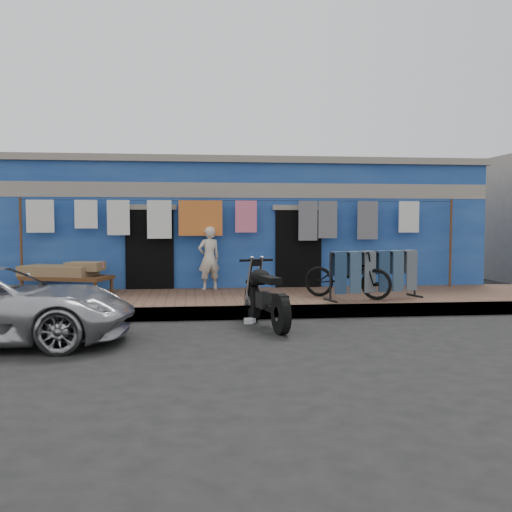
{
  "coord_description": "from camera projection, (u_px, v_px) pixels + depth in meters",
  "views": [
    {
      "loc": [
        -1.24,
        -8.9,
        1.81
      ],
      "look_at": [
        0.0,
        2.0,
        1.15
      ],
      "focal_mm": 40.0,
      "sensor_mm": 36.0,
      "label": 1
    }
  ],
  "objects": [
    {
      "name": "bicycle",
      "position": [
        347.0,
        269.0,
        11.63
      ],
      "size": [
        1.88,
        1.55,
        1.18
      ],
      "primitive_type": "imported",
      "rotation": [
        0.0,
        0.0,
        0.99
      ],
      "color": "black",
      "rests_on": "sidewalk"
    },
    {
      "name": "seated_person",
      "position": [
        209.0,
        258.0,
        13.09
      ],
      "size": [
        0.61,
        0.5,
        1.45
      ],
      "primitive_type": "imported",
      "rotation": [
        0.0,
        0.0,
        3.49
      ],
      "color": "beige",
      "rests_on": "sidewalk"
    },
    {
      "name": "charpoy",
      "position": [
        67.0,
        279.0,
        12.34
      ],
      "size": [
        2.57,
        2.19,
        0.66
      ],
      "primitive_type": null,
      "rotation": [
        0.0,
        0.0,
        -0.35
      ],
      "color": "brown",
      "rests_on": "sidewalk"
    },
    {
      "name": "litter_b",
      "position": [
        284.0,
        320.0,
        10.31
      ],
      "size": [
        0.18,
        0.18,
        0.07
      ],
      "primitive_type": "cube",
      "rotation": [
        0.0,
        0.0,
        0.75
      ],
      "color": "silver",
      "rests_on": "ground"
    },
    {
      "name": "motorcycle",
      "position": [
        266.0,
        294.0,
        9.79
      ],
      "size": [
        1.38,
        2.03,
        1.14
      ],
      "primitive_type": null,
      "rotation": [
        0.0,
        0.0,
        0.22
      ],
      "color": "black",
      "rests_on": "ground"
    },
    {
      "name": "ground",
      "position": [
        270.0,
        335.0,
        9.08
      ],
      "size": [
        80.0,
        80.0,
        0.0
      ],
      "primitive_type": "plane",
      "color": "black",
      "rests_on": "ground"
    },
    {
      "name": "jeans_rack",
      "position": [
        374.0,
        274.0,
        11.53
      ],
      "size": [
        2.3,
        1.44,
        1.01
      ],
      "primitive_type": null,
      "rotation": [
        0.0,
        0.0,
        0.25
      ],
      "color": "black",
      "rests_on": "sidewalk"
    },
    {
      "name": "clothesline",
      "position": [
        230.0,
        222.0,
        13.14
      ],
      "size": [
        10.06,
        0.06,
        2.1
      ],
      "color": "brown",
      "rests_on": "sidewalk"
    },
    {
      "name": "building",
      "position": [
        236.0,
        226.0,
        15.91
      ],
      "size": [
        12.2,
        5.2,
        3.36
      ],
      "color": "navy",
      "rests_on": "ground"
    },
    {
      "name": "litter_c",
      "position": [
        249.0,
        321.0,
        10.17
      ],
      "size": [
        0.19,
        0.22,
        0.08
      ],
      "primitive_type": "cube",
      "rotation": [
        0.0,
        0.0,
        1.42
      ],
      "color": "silver",
      "rests_on": "ground"
    },
    {
      "name": "curb",
      "position": [
        259.0,
        312.0,
        10.61
      ],
      "size": [
        28.0,
        0.1,
        0.25
      ],
      "primitive_type": "cube",
      "color": "gray",
      "rests_on": "ground"
    },
    {
      "name": "litter_a",
      "position": [
        250.0,
        320.0,
        10.24
      ],
      "size": [
        0.2,
        0.17,
        0.08
      ],
      "primitive_type": "cube",
      "rotation": [
        0.0,
        0.0,
        0.23
      ],
      "color": "silver",
      "rests_on": "ground"
    },
    {
      "name": "sidewalk",
      "position": [
        251.0,
        302.0,
        12.05
      ],
      "size": [
        28.0,
        3.0,
        0.25
      ],
      "primitive_type": "cube",
      "color": "brown",
      "rests_on": "ground"
    }
  ]
}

